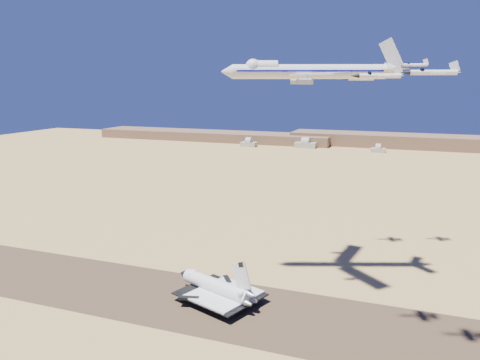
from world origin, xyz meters
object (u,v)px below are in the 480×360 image
(crew_b, at_px, (224,310))
(chase_jet_a, at_px, (379,76))
(crew_c, at_px, (224,310))
(chase_jet_b, at_px, (432,72))
(chase_jet_e, at_px, (414,65))
(crew_a, at_px, (223,311))
(shuttle, at_px, (216,288))
(chase_jet_d, at_px, (360,79))
(carrier_747, at_px, (304,72))

(crew_b, height_order, chase_jet_a, chase_jet_a)
(crew_b, bearing_deg, crew_c, -169.50)
(chase_jet_a, height_order, chase_jet_b, chase_jet_b)
(crew_b, distance_m, chase_jet_e, 154.64)
(crew_a, distance_m, chase_jet_b, 117.04)
(shuttle, relative_size, crew_c, 26.76)
(shuttle, distance_m, chase_jet_a, 107.73)
(crew_a, xyz_separation_m, crew_c, (-0.13, 0.92, -0.10))
(crew_a, distance_m, chase_jet_d, 135.63)
(crew_a, bearing_deg, shuttle, 51.64)
(crew_a, bearing_deg, crew_b, 26.91)
(shuttle, bearing_deg, crew_b, -30.56)
(chase_jet_d, bearing_deg, crew_a, -128.59)
(shuttle, relative_size, chase_jet_e, 2.81)
(chase_jet_a, height_order, chase_jet_d, chase_jet_a)
(carrier_747, height_order, crew_b, carrier_747)
(carrier_747, height_order, crew_a, carrier_747)
(chase_jet_b, bearing_deg, crew_c, 157.24)
(crew_b, xyz_separation_m, chase_jet_b, (70.77, -11.67, 92.92))
(crew_b, height_order, crew_c, crew_b)
(shuttle, xyz_separation_m, crew_c, (7.07, -8.69, -4.80))
(carrier_747, height_order, chase_jet_e, carrier_747)
(crew_a, bearing_deg, chase_jet_b, -83.69)
(shuttle, xyz_separation_m, chase_jet_e, (71.56, 91.41, 94.07))
(chase_jet_b, bearing_deg, crew_b, 157.05)
(crew_a, bearing_deg, chase_jet_e, -17.72)
(chase_jet_a, bearing_deg, crew_c, 159.22)
(crew_b, distance_m, chase_jet_b, 117.38)
(crew_c, distance_m, chase_jet_d, 135.11)
(crew_c, height_order, chase_jet_b, chase_jet_b)
(chase_jet_a, bearing_deg, chase_jet_b, -50.34)
(chase_jet_a, xyz_separation_m, chase_jet_e, (9.40, 101.97, 6.72))
(carrier_747, distance_m, crew_c, 105.62)
(crew_a, relative_size, chase_jet_a, 0.11)
(crew_a, distance_m, crew_c, 0.93)
(carrier_747, xyz_separation_m, crew_a, (-20.44, -43.07, -94.53))
(crew_b, xyz_separation_m, chase_jet_e, (64.61, 99.83, 98.86))
(chase_jet_e, bearing_deg, crew_a, -137.09)
(chase_jet_b, xyz_separation_m, chase_jet_d, (-31.60, 102.52, -1.11))
(shuttle, height_order, crew_b, shuttle)
(crew_a, height_order, chase_jet_d, chase_jet_d)
(crew_b, xyz_separation_m, chase_jet_d, (39.17, 90.85, 91.81))
(crew_c, distance_m, chase_jet_b, 117.29)
(chase_jet_b, bearing_deg, chase_jet_a, 134.91)
(crew_a, bearing_deg, chase_jet_d, -8.14)
(crew_a, distance_m, chase_jet_e, 155.24)
(shuttle, distance_m, crew_c, 12.18)
(chase_jet_e, bearing_deg, shuttle, -142.64)
(crew_b, height_order, chase_jet_e, chase_jet_e)
(crew_b, relative_size, chase_jet_e, 0.11)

